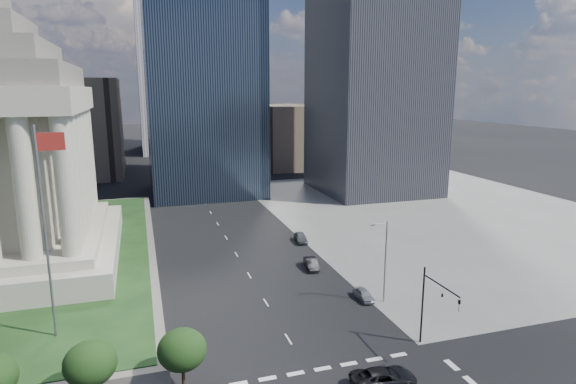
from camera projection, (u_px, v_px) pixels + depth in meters
name	position (u px, v px, depth m)	size (l,w,h in m)	color
ground	(196.00, 188.00, 123.67)	(500.00, 500.00, 0.00)	black
sidewalk_ne	(443.00, 212.00, 99.67)	(68.00, 90.00, 0.03)	slate
flagpole	(46.00, 222.00, 43.62)	(2.52, 0.24, 20.00)	slate
midrise_glass	(202.00, 68.00, 113.34)	(26.00, 26.00, 60.00)	black
building_filler_ne	(282.00, 136.00, 158.91)	(20.00, 30.00, 20.00)	#4F3F36
building_filler_nw	(78.00, 128.00, 140.07)	(24.00, 30.00, 28.00)	#4F3F36
traffic_signal_ne	(434.00, 301.00, 45.61)	(0.30, 5.74, 8.00)	black
street_lamp_north	(384.00, 257.00, 56.32)	(2.13, 0.22, 10.00)	slate
pickup_truck	(384.00, 378.00, 41.02)	(5.74, 2.65, 1.59)	black
parked_sedan_near	(364.00, 295.00, 58.05)	(1.54, 3.82, 1.30)	gray
parked_sedan_mid	(311.00, 264.00, 68.19)	(1.54, 4.43, 1.46)	black
parked_sedan_far	(301.00, 237.00, 80.11)	(1.83, 4.55, 1.55)	#4E5155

